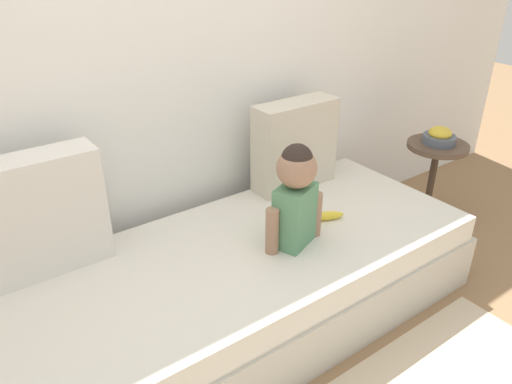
% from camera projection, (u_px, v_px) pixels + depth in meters
% --- Properties ---
extents(ground_plane, '(12.00, 12.00, 0.00)m').
position_uv_depth(ground_plane, '(232.00, 326.00, 2.22)').
color(ground_plane, '#93704C').
extents(back_wall, '(5.49, 0.10, 2.21)m').
position_uv_depth(back_wall, '(154.00, 58.00, 2.12)').
color(back_wall, white).
rests_on(back_wall, ground).
extents(couch, '(2.29, 0.89, 0.40)m').
position_uv_depth(couch, '(231.00, 292.00, 2.13)').
color(couch, beige).
rests_on(couch, ground).
extents(throw_pillow_left, '(0.48, 0.16, 0.48)m').
position_uv_depth(throw_pillow_left, '(39.00, 215.00, 1.84)').
color(throw_pillow_left, silver).
rests_on(throw_pillow_left, couch).
extents(throw_pillow_right, '(0.45, 0.16, 0.45)m').
position_uv_depth(throw_pillow_right, '(295.00, 145.00, 2.50)').
color(throw_pillow_right, beige).
rests_on(throw_pillow_right, couch).
extents(toddler, '(0.29, 0.18, 0.46)m').
position_uv_depth(toddler, '(296.00, 193.00, 1.99)').
color(toddler, '#568E66').
rests_on(toddler, couch).
extents(banana, '(0.17, 0.11, 0.04)m').
position_uv_depth(banana, '(326.00, 216.00, 2.27)').
color(banana, yellow).
rests_on(banana, couch).
extents(side_table, '(0.35, 0.35, 0.53)m').
position_uv_depth(side_table, '(435.00, 164.00, 2.85)').
color(side_table, brown).
rests_on(side_table, ground).
extents(fruit_bowl, '(0.18, 0.18, 0.10)m').
position_uv_depth(fruit_bowl, '(440.00, 137.00, 2.78)').
color(fruit_bowl, '#4C5666').
rests_on(fruit_bowl, side_table).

